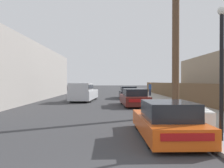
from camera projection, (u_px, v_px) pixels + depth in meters
name	position (u px, v px, depth m)	size (l,w,h in m)	color
sidewalk_curb	(153.00, 98.00, 25.37)	(4.20, 63.00, 0.12)	#9E998E
discarded_fridge	(202.00, 118.00, 8.77)	(0.96, 1.91, 0.70)	silver
parked_sports_car_red	(166.00, 121.00, 7.43)	(1.85, 4.12, 1.26)	#E05114
car_parked_mid	(134.00, 98.00, 17.33)	(2.10, 4.58, 1.36)	#5B1E19
car_parked_far	(128.00, 93.00, 25.16)	(1.95, 4.73, 1.39)	black
pickup_truck	(83.00, 92.00, 21.39)	(2.43, 5.69, 1.79)	silver
utility_pole	(176.00, 28.00, 12.07)	(1.80, 0.39, 9.46)	brown
street_lamp	(222.00, 62.00, 6.64)	(0.26, 0.26, 4.09)	black
wooden_fence	(180.00, 91.00, 21.50)	(0.08, 39.18, 1.67)	brown
building_left_block	(9.00, 73.00, 22.60)	(7.00, 24.69, 5.67)	gray
pedestrian	(150.00, 89.00, 28.35)	(0.34, 0.34, 1.70)	#282D42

